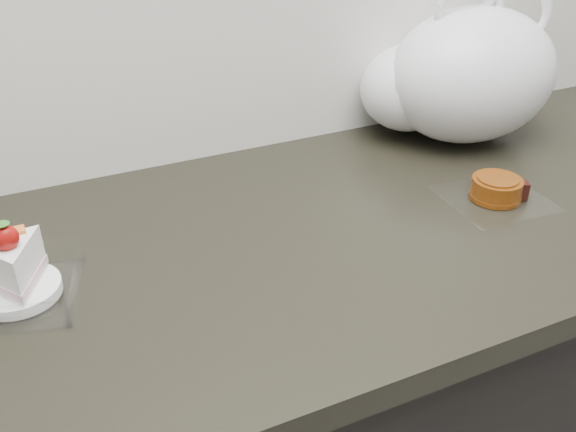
{
  "coord_description": "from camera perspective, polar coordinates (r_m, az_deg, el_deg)",
  "views": [
    {
      "loc": [
        -0.32,
        0.96,
        1.41
      ],
      "look_at": [
        0.01,
        1.68,
        0.94
      ],
      "focal_mm": 40.0,
      "sensor_mm": 36.0,
      "label": 1
    }
  ],
  "objects": [
    {
      "name": "cake_tray",
      "position": [
        0.88,
        -23.12,
        -5.06
      ],
      "size": [
        0.18,
        0.18,
        0.12
      ],
      "rotation": [
        0.0,
        0.0,
        -0.27
      ],
      "color": "white",
      "rests_on": "counter"
    },
    {
      "name": "mooncake_wrap",
      "position": [
        1.1,
        18.07,
        2.18
      ],
      "size": [
        0.17,
        0.16,
        0.04
      ],
      "rotation": [
        0.0,
        0.0,
        0.12
      ],
      "color": "white",
      "rests_on": "counter"
    },
    {
      "name": "plastic_bag",
      "position": [
        1.27,
        15.01,
        11.91
      ],
      "size": [
        0.42,
        0.35,
        0.31
      ],
      "rotation": [
        0.0,
        0.0,
        -0.31
      ],
      "color": "white",
      "rests_on": "counter"
    }
  ]
}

